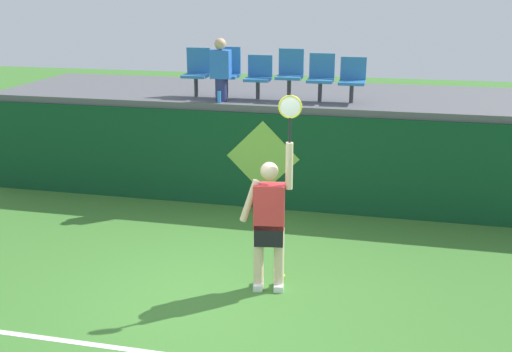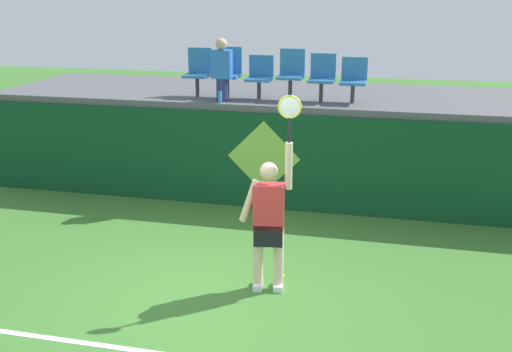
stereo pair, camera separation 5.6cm
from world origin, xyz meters
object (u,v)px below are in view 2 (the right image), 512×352
object	(u,v)px
water_bottle	(220,97)
stadium_chair_0	(198,70)
tennis_player	(269,220)
stadium_chair_3	(291,72)
stadium_chair_5	(354,78)
stadium_chair_1	(228,70)
spectator_0	(222,69)
stadium_chair_4	(322,76)
stadium_chair_2	(260,75)
tennis_ball	(282,276)

from	to	relation	value
water_bottle	stadium_chair_0	bearing A→B (deg)	134.53
tennis_player	stadium_chair_0	distance (m)	4.39
stadium_chair_3	stadium_chair_5	xyz separation A→B (m)	(1.08, -0.01, -0.07)
stadium_chair_1	spectator_0	bearing A→B (deg)	-90.00
stadium_chair_4	stadium_chair_5	size ratio (longest dim) A/B	1.07
stadium_chair_1	stadium_chair_4	bearing A→B (deg)	-0.17
stadium_chair_0	stadium_chair_5	distance (m)	2.79
water_bottle	spectator_0	size ratio (longest dim) A/B	0.19
stadium_chair_1	stadium_chair_2	bearing A→B (deg)	-0.92
stadium_chair_0	stadium_chair_3	bearing A→B (deg)	-0.05
tennis_ball	stadium_chair_2	world-z (taller)	stadium_chair_2
stadium_chair_2	tennis_ball	bearing A→B (deg)	-72.08
stadium_chair_3	tennis_player	bearing A→B (deg)	-83.86
stadium_chair_0	stadium_chair_1	bearing A→B (deg)	0.15
water_bottle	stadium_chair_3	size ratio (longest dim) A/B	0.23
stadium_chair_3	stadium_chair_4	distance (m)	0.54
stadium_chair_0	spectator_0	size ratio (longest dim) A/B	0.80
water_bottle	stadium_chair_4	xyz separation A→B (m)	(1.67, 0.58, 0.34)
stadium_chair_2	stadium_chair_3	size ratio (longest dim) A/B	0.86
stadium_chair_3	stadium_chair_4	size ratio (longest dim) A/B	1.08
tennis_player	stadium_chair_5	bearing A→B (deg)	79.15
tennis_ball	tennis_player	bearing A→B (deg)	-110.96
stadium_chair_2	stadium_chair_4	distance (m)	1.10
water_bottle	stadium_chair_1	xyz separation A→B (m)	(-0.01, 0.59, 0.38)
stadium_chair_1	water_bottle	bearing A→B (deg)	-88.75
stadium_chair_1	spectator_0	size ratio (longest dim) A/B	0.82
stadium_chair_1	stadium_chair_5	xyz separation A→B (m)	(2.22, -0.01, -0.07)
water_bottle	stadium_chair_2	xyz separation A→B (m)	(0.57, 0.58, 0.31)
stadium_chair_3	water_bottle	bearing A→B (deg)	-152.49
stadium_chair_1	stadium_chair_0	bearing A→B (deg)	-179.85
water_bottle	stadium_chair_3	distance (m)	1.32
tennis_player	spectator_0	xyz separation A→B (m)	(-1.53, 3.21, 1.42)
tennis_ball	water_bottle	xyz separation A→B (m)	(-1.63, 2.72, 1.87)
stadium_chair_2	stadium_chair_3	distance (m)	0.56
tennis_player	water_bottle	xyz separation A→B (m)	(-1.51, 3.04, 0.96)
water_bottle	stadium_chair_5	size ratio (longest dim) A/B	0.27
stadium_chair_1	stadium_chair_5	bearing A→B (deg)	-0.21
stadium_chair_2	stadium_chair_4	bearing A→B (deg)	0.23
stadium_chair_4	stadium_chair_1	bearing A→B (deg)	179.83
stadium_chair_5	stadium_chair_0	bearing A→B (deg)	179.86
stadium_chair_4	stadium_chair_3	bearing A→B (deg)	179.77
tennis_player	stadium_chair_5	distance (m)	3.90
tennis_ball	stadium_chair_5	size ratio (longest dim) A/B	0.09
tennis_player	spectator_0	distance (m)	3.82
stadium_chair_4	tennis_ball	bearing A→B (deg)	-90.57
tennis_player	stadium_chair_2	xyz separation A→B (m)	(-0.95, 3.62, 1.27)
water_bottle	stadium_chair_5	world-z (taller)	stadium_chair_5
stadium_chair_0	stadium_chair_1	xyz separation A→B (m)	(0.56, 0.00, 0.02)
tennis_ball	spectator_0	distance (m)	4.06
stadium_chair_4	spectator_0	distance (m)	1.73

